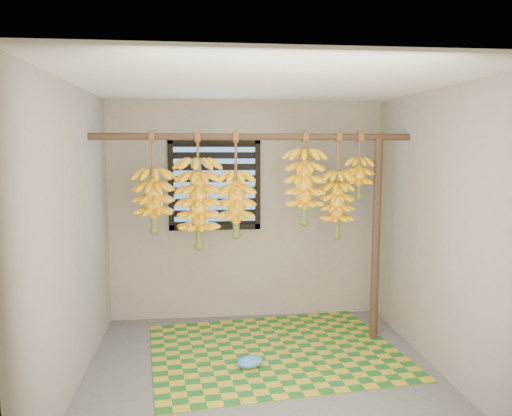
{
  "coord_description": "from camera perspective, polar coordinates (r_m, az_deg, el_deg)",
  "views": [
    {
      "loc": [
        -0.5,
        -3.95,
        1.91
      ],
      "look_at": [
        0.0,
        0.55,
        1.35
      ],
      "focal_mm": 35.0,
      "sensor_mm": 36.0,
      "label": 1
    }
  ],
  "objects": [
    {
      "name": "banana_bunch_f",
      "position": [
        4.9,
        11.69,
        3.4
      ],
      "size": [
        0.27,
        0.27,
        0.65
      ],
      "color": "brown",
      "rests_on": "hanging_pole"
    },
    {
      "name": "wall_right",
      "position": [
        4.49,
        20.32,
        -2.5
      ],
      "size": [
        0.01,
        3.0,
        2.4
      ],
      "primitive_type": "cube",
      "color": "gray",
      "rests_on": "floor"
    },
    {
      "name": "window",
      "position": [
        5.45,
        -4.74,
        2.7
      ],
      "size": [
        1.0,
        0.04,
        1.0
      ],
      "color": "black",
      "rests_on": "wall_back"
    },
    {
      "name": "banana_bunch_d",
      "position": [
        4.77,
        5.57,
        2.41
      ],
      "size": [
        0.36,
        0.36,
        0.88
      ],
      "color": "brown",
      "rests_on": "hanging_pole"
    },
    {
      "name": "banana_bunch_e",
      "position": [
        4.86,
        9.27,
        0.45
      ],
      "size": [
        0.31,
        0.31,
        1.02
      ],
      "color": "brown",
      "rests_on": "hanging_pole"
    },
    {
      "name": "plastic_bag",
      "position": [
        4.51,
        -0.7,
        -17.17
      ],
      "size": [
        0.28,
        0.25,
        0.1
      ],
      "primitive_type": "ellipsoid",
      "rotation": [
        0.0,
        0.0,
        0.39
      ],
      "color": "#367CCC",
      "rests_on": "woven_mat"
    },
    {
      "name": "wall_left",
      "position": [
        4.14,
        -20.33,
        -3.27
      ],
      "size": [
        0.01,
        3.0,
        2.4
      ],
      "primitive_type": "cube",
      "color": "gray",
      "rests_on": "floor"
    },
    {
      "name": "banana_bunch_a",
      "position": [
        4.7,
        -11.63,
        0.84
      ],
      "size": [
        0.35,
        0.35,
        0.94
      ],
      "color": "brown",
      "rests_on": "hanging_pole"
    },
    {
      "name": "banana_bunch_b",
      "position": [
        4.68,
        -6.59,
        0.5
      ],
      "size": [
        0.4,
        0.4,
        1.1
      ],
      "color": "brown",
      "rests_on": "hanging_pole"
    },
    {
      "name": "banana_bunch_c",
      "position": [
        4.69,
        -2.29,
        0.45
      ],
      "size": [
        0.35,
        0.35,
        0.99
      ],
      "color": "brown",
      "rests_on": "hanging_pole"
    },
    {
      "name": "hanging_pole",
      "position": [
        4.68,
        -0.2,
        8.15
      ],
      "size": [
        3.0,
        0.06,
        0.06
      ],
      "primitive_type": "cylinder",
      "rotation": [
        0.0,
        1.57,
        0.0
      ],
      "color": "#483022",
      "rests_on": "wall_left"
    },
    {
      "name": "support_post",
      "position": [
        5.03,
        13.54,
        -3.56
      ],
      "size": [
        0.08,
        0.08,
        2.0
      ],
      "primitive_type": "cylinder",
      "color": "#483022",
      "rests_on": "floor"
    },
    {
      "name": "woven_mat",
      "position": [
        4.87,
        2.15,
        -16.0
      ],
      "size": [
        2.45,
        2.06,
        0.01
      ],
      "primitive_type": "cube",
      "rotation": [
        0.0,
        0.0,
        0.12
      ],
      "color": "#1A591E",
      "rests_on": "floor"
    },
    {
      "name": "wall_back",
      "position": [
        5.52,
        -1.09,
        -0.34
      ],
      "size": [
        3.0,
        0.01,
        2.4
      ],
      "primitive_type": "cube",
      "color": "gray",
      "rests_on": "floor"
    },
    {
      "name": "floor",
      "position": [
        4.42,
        0.83,
        -18.63
      ],
      "size": [
        3.0,
        3.0,
        0.01
      ],
      "primitive_type": "cube",
      "color": "#505050",
      "rests_on": "ground"
    },
    {
      "name": "ceiling",
      "position": [
        4.01,
        0.89,
        14.13
      ],
      "size": [
        3.0,
        3.0,
        0.01
      ],
      "primitive_type": "cube",
      "color": "silver",
      "rests_on": "wall_back"
    }
  ]
}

